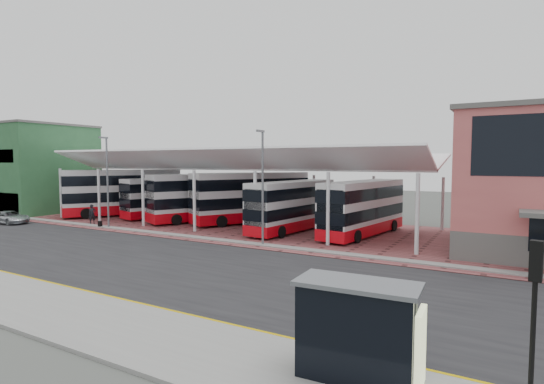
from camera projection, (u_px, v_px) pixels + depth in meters
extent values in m
plane|color=#3F423D|center=(180.00, 261.00, 25.34)|extent=(140.00, 140.00, 0.00)
cube|color=black|center=(168.00, 264.00, 24.47)|extent=(120.00, 14.00, 0.02)
cube|color=brown|center=(304.00, 232.00, 35.61)|extent=(72.00, 16.00, 0.06)
cube|color=slate|center=(31.00, 303.00, 17.53)|extent=(120.00, 4.00, 0.14)
cube|color=slate|center=(238.00, 242.00, 30.70)|extent=(120.00, 0.80, 0.14)
cube|color=#C9A500|center=(75.00, 291.00, 19.27)|extent=(120.00, 0.12, 0.01)
cube|color=#C9A500|center=(81.00, 289.00, 19.53)|extent=(120.00, 0.12, 0.01)
cylinder|color=silver|center=(61.00, 193.00, 44.38)|extent=(0.26, 0.26, 5.20)
cylinder|color=silver|center=(141.00, 190.00, 53.93)|extent=(0.26, 0.26, 4.60)
cylinder|color=silver|center=(99.00, 196.00, 41.41)|extent=(0.26, 0.26, 5.20)
cylinder|color=silver|center=(177.00, 192.00, 50.96)|extent=(0.26, 0.26, 4.60)
cylinder|color=silver|center=(143.00, 198.00, 38.45)|extent=(0.26, 0.26, 5.20)
cylinder|color=silver|center=(217.00, 194.00, 48.00)|extent=(0.26, 0.26, 4.60)
cylinder|color=silver|center=(194.00, 201.00, 35.48)|extent=(0.26, 0.26, 5.20)
cylinder|color=silver|center=(262.00, 196.00, 45.03)|extent=(0.26, 0.26, 4.60)
cylinder|color=silver|center=(255.00, 205.00, 32.51)|extent=(0.26, 0.26, 5.20)
cylinder|color=silver|center=(314.00, 198.00, 42.07)|extent=(0.26, 0.26, 4.60)
cylinder|color=silver|center=(328.00, 209.00, 29.55)|extent=(0.26, 0.26, 5.20)
cylinder|color=silver|center=(373.00, 201.00, 39.10)|extent=(0.26, 0.26, 4.60)
cylinder|color=silver|center=(417.00, 214.00, 26.58)|extent=(0.26, 0.26, 5.20)
cylinder|color=silver|center=(443.00, 204.00, 36.13)|extent=(0.26, 0.26, 4.60)
cube|color=white|center=(210.00, 159.00, 37.14)|extent=(37.00, 4.95, 1.95)
cube|color=white|center=(245.00, 162.00, 42.00)|extent=(37.00, 7.12, 1.43)
cube|color=#30673A|center=(48.00, 169.00, 49.34)|extent=(6.20, 10.00, 10.00)
cube|color=black|center=(6.00, 204.00, 45.35)|extent=(5.20, 0.20, 2.40)
cube|color=black|center=(4.00, 156.00, 44.99)|extent=(4.00, 0.20, 1.40)
cube|color=#585653|center=(46.00, 125.00, 48.98)|extent=(6.40, 10.20, 0.25)
cube|color=beige|center=(16.00, 169.00, 52.55)|extent=(6.20, 10.00, 10.00)
cube|color=#585653|center=(14.00, 128.00, 52.19)|extent=(6.40, 10.20, 0.25)
cylinder|color=slate|center=(108.00, 183.00, 37.43)|extent=(0.16, 0.16, 8.00)
cube|color=slate|center=(103.00, 138.00, 36.88)|extent=(0.15, 0.90, 0.15)
cylinder|color=slate|center=(263.00, 189.00, 29.52)|extent=(0.16, 0.16, 8.00)
cube|color=slate|center=(260.00, 131.00, 28.98)|extent=(0.15, 0.90, 0.15)
cube|color=silver|center=(123.00, 191.00, 46.19)|extent=(8.75, 11.60, 4.70)
cube|color=red|center=(123.00, 209.00, 46.32)|extent=(8.81, 11.66, 0.98)
cube|color=black|center=(123.00, 196.00, 46.22)|extent=(8.81, 11.66, 1.04)
cube|color=black|center=(123.00, 180.00, 46.10)|extent=(8.81, 11.66, 1.04)
cube|color=black|center=(62.00, 194.00, 43.42)|extent=(2.13, 1.41, 3.93)
cylinder|color=black|center=(84.00, 211.00, 45.75)|extent=(0.84, 1.09, 1.09)
cylinder|color=black|center=(86.00, 214.00, 43.34)|extent=(0.84, 1.09, 1.09)
cylinder|color=black|center=(156.00, 207.00, 49.33)|extent=(0.84, 1.09, 1.09)
cylinder|color=black|center=(162.00, 210.00, 46.92)|extent=(0.84, 1.09, 1.09)
cube|color=silver|center=(169.00, 196.00, 45.12)|extent=(4.68, 10.24, 3.91)
cube|color=red|center=(169.00, 211.00, 45.24)|extent=(4.73, 10.29, 0.82)
cube|color=black|center=(169.00, 200.00, 45.15)|extent=(4.73, 10.29, 0.86)
cube|color=black|center=(169.00, 186.00, 45.05)|extent=(4.73, 10.29, 0.86)
cube|color=black|center=(125.00, 200.00, 41.58)|extent=(2.00, 0.60, 3.27)
cylinder|color=black|center=(136.00, 214.00, 43.74)|extent=(0.47, 0.94, 0.91)
cylinder|color=black|center=(148.00, 216.00, 42.17)|extent=(0.47, 0.94, 0.91)
cylinder|color=black|center=(188.00, 209.00, 48.32)|extent=(0.47, 0.94, 0.91)
cylinder|color=black|center=(200.00, 211.00, 46.75)|extent=(0.47, 0.94, 0.91)
cube|color=silver|center=(205.00, 196.00, 41.97)|extent=(7.00, 11.24, 4.38)
cube|color=red|center=(205.00, 214.00, 42.10)|extent=(7.06, 11.29, 0.92)
cube|color=black|center=(205.00, 201.00, 42.01)|extent=(7.06, 11.29, 0.97)
cube|color=black|center=(205.00, 184.00, 41.89)|extent=(7.06, 11.29, 0.97)
cube|color=black|center=(150.00, 200.00, 38.76)|extent=(2.12, 1.05, 3.67)
cylinder|color=black|center=(166.00, 217.00, 41.07)|extent=(0.69, 1.04, 1.02)
cylinder|color=black|center=(176.00, 220.00, 39.00)|extent=(0.69, 1.04, 1.02)
cylinder|color=black|center=(230.00, 212.00, 45.22)|extent=(0.69, 1.04, 1.02)
cylinder|color=black|center=(243.00, 214.00, 43.16)|extent=(0.69, 1.04, 1.02)
cube|color=silver|center=(251.00, 196.00, 40.70)|extent=(7.88, 11.44, 4.53)
cube|color=red|center=(251.00, 215.00, 40.83)|extent=(7.94, 11.50, 0.95)
cube|color=black|center=(251.00, 201.00, 40.73)|extent=(7.94, 11.50, 1.00)
cube|color=black|center=(251.00, 184.00, 40.61)|extent=(7.94, 11.50, 1.00)
cube|color=black|center=(194.00, 200.00, 37.71)|extent=(2.13, 1.23, 3.80)
cylinder|color=black|center=(210.00, 218.00, 40.02)|extent=(0.77, 1.07, 1.05)
cylinder|color=black|center=(222.00, 221.00, 37.78)|extent=(0.77, 1.07, 1.05)
cylinder|color=black|center=(276.00, 213.00, 43.90)|extent=(0.77, 1.07, 1.05)
cylinder|color=black|center=(290.00, 216.00, 41.66)|extent=(0.77, 1.07, 1.05)
cube|color=silver|center=(292.00, 205.00, 35.70)|extent=(3.50, 10.37, 3.98)
cube|color=red|center=(292.00, 224.00, 35.81)|extent=(3.54, 10.41, 0.83)
cube|color=black|center=(292.00, 210.00, 35.73)|extent=(3.54, 10.41, 0.88)
cube|color=black|center=(292.00, 192.00, 35.62)|extent=(3.54, 10.41, 0.88)
cube|color=black|center=(255.00, 212.00, 31.67)|extent=(2.08, 0.34, 3.33)
cylinder|color=black|center=(258.00, 229.00, 33.90)|extent=(0.37, 0.95, 0.92)
cylinder|color=black|center=(281.00, 232.00, 32.53)|extent=(0.37, 0.95, 0.92)
cylinder|color=black|center=(302.00, 220.00, 39.12)|extent=(0.37, 0.95, 0.92)
cylinder|color=black|center=(323.00, 222.00, 37.74)|extent=(0.37, 0.95, 0.92)
cube|color=silver|center=(363.00, 207.00, 33.64)|extent=(3.90, 10.68, 4.08)
cube|color=red|center=(363.00, 227.00, 33.76)|extent=(3.94, 10.73, 0.85)
cube|color=black|center=(363.00, 212.00, 33.68)|extent=(3.94, 10.73, 0.90)
cube|color=black|center=(363.00, 193.00, 33.57)|extent=(3.94, 10.73, 0.90)
cube|color=black|center=(330.00, 214.00, 29.60)|extent=(2.13, 0.41, 3.42)
cylinder|color=black|center=(328.00, 233.00, 31.89)|extent=(0.40, 0.98, 0.95)
cylinder|color=black|center=(357.00, 237.00, 30.42)|extent=(0.40, 0.98, 0.95)
cylinder|color=black|center=(368.00, 223.00, 37.13)|extent=(0.40, 0.98, 0.95)
cylinder|color=black|center=(394.00, 226.00, 35.66)|extent=(0.40, 0.98, 0.95)
imported|color=silver|center=(9.00, 217.00, 40.39)|extent=(4.43, 2.38, 1.18)
imported|color=black|center=(92.00, 214.00, 39.92)|extent=(0.65, 0.78, 1.83)
cube|color=black|center=(100.00, 224.00, 37.82)|extent=(0.33, 0.24, 0.57)
cube|color=black|center=(351.00, 341.00, 10.68)|extent=(3.01, 0.29, 2.51)
cube|color=slate|center=(358.00, 284.00, 11.13)|extent=(3.29, 1.68, 0.12)
cylinder|color=slate|center=(315.00, 316.00, 12.38)|extent=(0.11, 0.11, 2.51)
cylinder|color=slate|center=(416.00, 334.00, 11.13)|extent=(0.11, 0.11, 2.51)
cube|color=#B4BF87|center=(420.00, 350.00, 10.51)|extent=(0.21, 1.11, 2.01)
cylinder|color=black|center=(532.00, 345.00, 9.81)|extent=(0.13, 0.13, 3.03)
cube|color=black|center=(536.00, 261.00, 9.67)|extent=(0.29, 0.25, 0.95)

